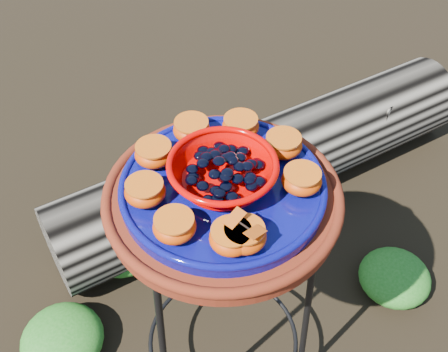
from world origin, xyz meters
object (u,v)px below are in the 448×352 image
object	(u,v)px
plant_stand	(223,299)
driftwood_log	(267,162)
terracotta_saucer	(223,199)
cobalt_plate	(223,188)
red_bowl	(223,174)

from	to	relation	value
plant_stand	driftwood_log	world-z (taller)	plant_stand
terracotta_saucer	cobalt_plate	world-z (taller)	cobalt_plate
cobalt_plate	driftwood_log	bearing A→B (deg)	57.75
cobalt_plate	red_bowl	distance (m)	0.04
driftwood_log	red_bowl	bearing A→B (deg)	-122.25
plant_stand	driftwood_log	xyz separation A→B (m)	(0.38, 0.60, -0.20)
driftwood_log	terracotta_saucer	bearing A→B (deg)	-122.25
plant_stand	cobalt_plate	size ratio (longest dim) A/B	1.74
cobalt_plate	terracotta_saucer	bearing A→B (deg)	0.00
terracotta_saucer	red_bowl	bearing A→B (deg)	0.00
plant_stand	red_bowl	distance (m)	0.44
cobalt_plate	driftwood_log	size ratio (longest dim) A/B	0.25
red_bowl	driftwood_log	xyz separation A→B (m)	(0.38, 0.60, -0.64)
plant_stand	terracotta_saucer	bearing A→B (deg)	0.00
plant_stand	cobalt_plate	world-z (taller)	cobalt_plate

